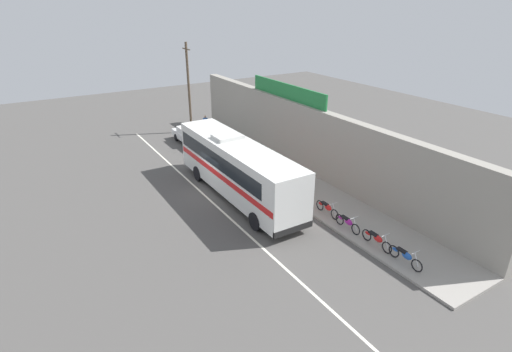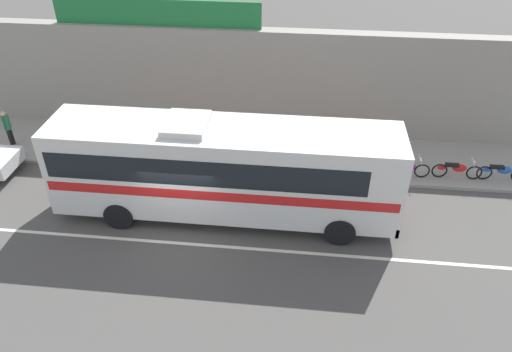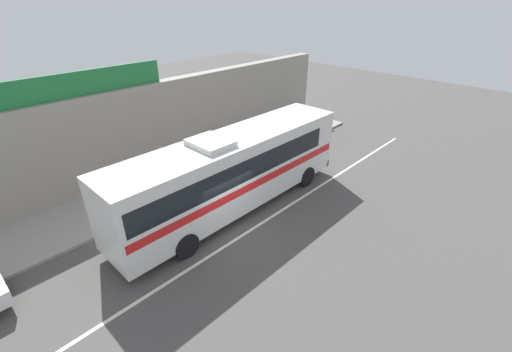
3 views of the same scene
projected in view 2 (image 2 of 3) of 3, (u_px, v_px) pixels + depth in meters
ground_plane at (183, 228)px, 17.42m from camera, size 70.00×70.00×0.00m
sidewalk_slab at (211, 150)px, 21.63m from camera, size 30.00×3.60×0.14m
storefront_facade at (217, 81)px, 22.07m from camera, size 30.00×0.70×4.80m
storefront_billboard at (156, 13)px, 20.61m from camera, size 8.90×0.12×1.10m
road_center_stripe at (178, 243)px, 16.76m from camera, size 30.00×0.14×0.01m
intercity_bus at (222, 167)px, 16.93m from camera, size 11.98×2.59×3.78m
motorcycle_blue at (406, 168)px, 19.59m from camera, size 1.85×0.56×0.94m
motorcycle_black at (359, 163)px, 19.87m from camera, size 1.91×0.56×0.94m
motorcycle_purple at (501, 171)px, 19.36m from camera, size 1.94×0.56×0.94m
motorcycle_red at (457, 169)px, 19.49m from camera, size 1.96×0.56×0.94m
pedestrian_far_right at (302, 143)px, 20.03m from camera, size 0.30×0.48×1.72m
pedestrian_by_curb at (7, 126)px, 21.32m from camera, size 0.30×0.48×1.65m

